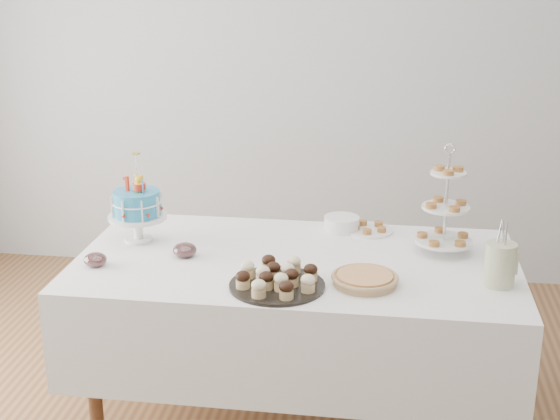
# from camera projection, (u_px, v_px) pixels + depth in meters

# --- Properties ---
(walls) EXTENTS (5.04, 4.04, 2.70)m
(walls) POSITION_uv_depth(u_px,v_px,m) (288.00, 146.00, 2.94)
(walls) COLOR #ADB0B3
(walls) RESTS_ON floor
(table) EXTENTS (1.92, 1.02, 0.77)m
(table) POSITION_uv_depth(u_px,v_px,m) (296.00, 306.00, 3.47)
(table) COLOR silver
(table) RESTS_ON floor
(birthday_cake) EXTENTS (0.27, 0.27, 0.41)m
(birthday_cake) POSITION_uv_depth(u_px,v_px,m) (138.00, 218.00, 3.58)
(birthday_cake) COLOR white
(birthday_cake) RESTS_ON table
(cupcake_tray) EXTENTS (0.39, 0.39, 0.09)m
(cupcake_tray) POSITION_uv_depth(u_px,v_px,m) (277.00, 277.00, 3.11)
(cupcake_tray) COLOR black
(cupcake_tray) RESTS_ON table
(pie) EXTENTS (0.27, 0.27, 0.04)m
(pie) POSITION_uv_depth(u_px,v_px,m) (365.00, 279.00, 3.14)
(pie) COLOR tan
(pie) RESTS_ON table
(tiered_stand) EXTENTS (0.26, 0.26, 0.50)m
(tiered_stand) POSITION_uv_depth(u_px,v_px,m) (446.00, 208.00, 3.41)
(tiered_stand) COLOR silver
(tiered_stand) RESTS_ON table
(plate_stack) EXTENTS (0.17, 0.17, 0.07)m
(plate_stack) POSITION_uv_depth(u_px,v_px,m) (342.00, 224.00, 3.74)
(plate_stack) COLOR white
(plate_stack) RESTS_ON table
(pastry_plate) EXTENTS (0.23, 0.23, 0.03)m
(pastry_plate) POSITION_uv_depth(u_px,v_px,m) (369.00, 228.00, 3.73)
(pastry_plate) COLOR white
(pastry_plate) RESTS_ON table
(jam_bowl_a) EXTENTS (0.11, 0.11, 0.06)m
(jam_bowl_a) POSITION_uv_depth(u_px,v_px,m) (185.00, 250.00, 3.42)
(jam_bowl_a) COLOR silver
(jam_bowl_a) RESTS_ON table
(jam_bowl_b) EXTENTS (0.10, 0.10, 0.06)m
(jam_bowl_b) POSITION_uv_depth(u_px,v_px,m) (95.00, 260.00, 3.32)
(jam_bowl_b) COLOR silver
(jam_bowl_b) RESTS_ON table
(utensil_pitcher) EXTENTS (0.13, 0.12, 0.27)m
(utensil_pitcher) POSITION_uv_depth(u_px,v_px,m) (500.00, 263.00, 3.11)
(utensil_pitcher) COLOR beige
(utensil_pitcher) RESTS_ON table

